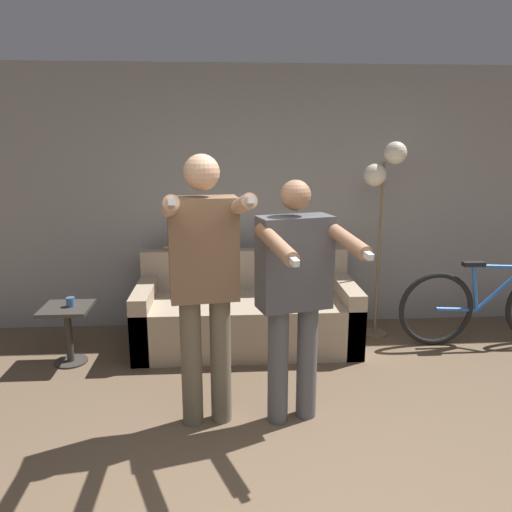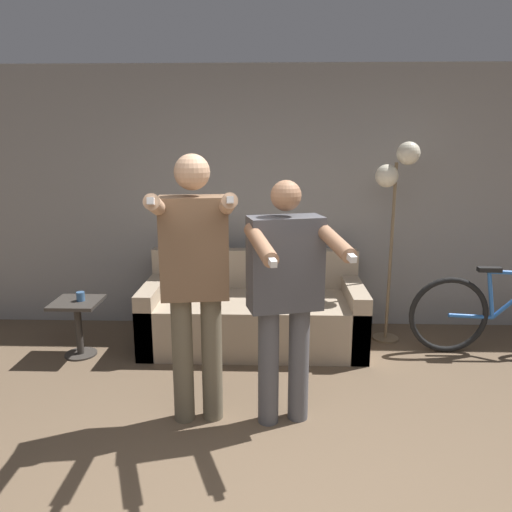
% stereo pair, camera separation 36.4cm
% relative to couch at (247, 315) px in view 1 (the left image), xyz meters
% --- Properties ---
extents(wall_back, '(10.00, 0.05, 2.60)m').
position_rel_couch_xyz_m(wall_back, '(0.21, 0.57, 1.02)').
color(wall_back, gray).
rests_on(wall_back, ground_plane).
extents(couch, '(2.02, 0.89, 0.84)m').
position_rel_couch_xyz_m(couch, '(0.00, 0.00, 0.00)').
color(couch, tan).
rests_on(couch, ground_plane).
extents(person_left, '(0.57, 0.71, 1.81)m').
position_rel_couch_xyz_m(person_left, '(-0.33, -1.34, 0.78)').
color(person_left, '#6B604C').
rests_on(person_left, ground_plane).
extents(person_right, '(0.65, 0.77, 1.65)m').
position_rel_couch_xyz_m(person_right, '(0.26, -1.34, 0.68)').
color(person_right, '#56565B').
rests_on(person_right, ground_plane).
extents(cat, '(0.45, 0.13, 0.19)m').
position_rel_couch_xyz_m(cat, '(-0.53, 0.34, 0.65)').
color(cat, tan).
rests_on(cat, couch).
extents(floor_lamp, '(0.39, 0.24, 1.88)m').
position_rel_couch_xyz_m(floor_lamp, '(1.29, 0.14, 1.23)').
color(floor_lamp, '#756047').
rests_on(floor_lamp, ground_plane).
extents(side_table, '(0.40, 0.40, 0.51)m').
position_rel_couch_xyz_m(side_table, '(-1.55, -0.32, 0.08)').
color(side_table, '#38332D').
rests_on(side_table, ground_plane).
extents(cup, '(0.07, 0.07, 0.08)m').
position_rel_couch_xyz_m(cup, '(-1.51, -0.31, 0.27)').
color(cup, '#3D6693').
rests_on(cup, side_table).
extents(bicycle, '(1.74, 0.07, 0.80)m').
position_rel_couch_xyz_m(bicycle, '(2.27, -0.15, 0.09)').
color(bicycle, black).
rests_on(bicycle, ground_plane).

